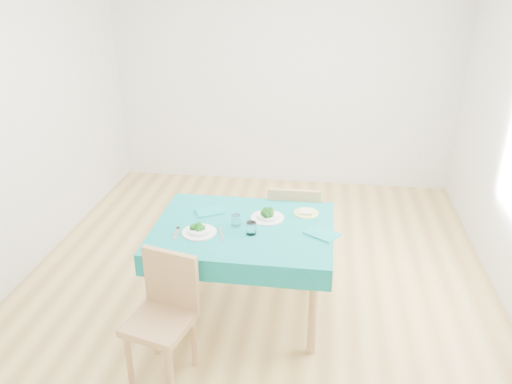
# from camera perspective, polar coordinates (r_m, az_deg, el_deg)

# --- Properties ---
(room_shell) EXTENTS (4.02, 4.52, 2.73)m
(room_shell) POSITION_cam_1_polar(r_m,az_deg,el_deg) (3.74, 0.00, 6.95)
(room_shell) COLOR #A98646
(room_shell) RESTS_ON ground
(table) EXTENTS (1.28, 0.97, 0.76)m
(table) POSITION_cam_1_polar(r_m,az_deg,el_deg) (3.80, -1.41, -8.98)
(table) COLOR #096A69
(table) RESTS_ON ground
(chair_near) EXTENTS (0.47, 0.50, 0.96)m
(chair_near) POSITION_cam_1_polar(r_m,az_deg,el_deg) (3.27, -11.04, -13.74)
(chair_near) COLOR #997348
(chair_near) RESTS_ON ground
(chair_far) EXTENTS (0.44, 0.48, 1.06)m
(chair_far) POSITION_cam_1_polar(r_m,az_deg,el_deg) (4.28, 4.38, -2.59)
(chair_far) COLOR #997348
(chair_far) RESTS_ON ground
(bowl_near) EXTENTS (0.24, 0.24, 0.07)m
(bowl_near) POSITION_cam_1_polar(r_m,az_deg,el_deg) (3.52, -6.53, -4.17)
(bowl_near) COLOR white
(bowl_near) RESTS_ON table
(bowl_far) EXTENTS (0.25, 0.25, 0.08)m
(bowl_far) POSITION_cam_1_polar(r_m,az_deg,el_deg) (3.70, 1.32, -2.53)
(bowl_far) COLOR white
(bowl_far) RESTS_ON table
(fork_near) EXTENTS (0.05, 0.18, 0.00)m
(fork_near) POSITION_cam_1_polar(r_m,az_deg,el_deg) (3.56, -9.09, -4.67)
(fork_near) COLOR silver
(fork_near) RESTS_ON table
(knife_near) EXTENTS (0.09, 0.21, 0.00)m
(knife_near) POSITION_cam_1_polar(r_m,az_deg,el_deg) (3.50, -3.96, -4.87)
(knife_near) COLOR silver
(knife_near) RESTS_ON table
(fork_far) EXTENTS (0.04, 0.17, 0.00)m
(fork_far) POSITION_cam_1_polar(r_m,az_deg,el_deg) (3.72, -0.11, -2.98)
(fork_far) COLOR silver
(fork_far) RESTS_ON table
(knife_far) EXTENTS (0.05, 0.22, 0.00)m
(knife_far) POSITION_cam_1_polar(r_m,az_deg,el_deg) (3.59, 7.06, -4.22)
(knife_far) COLOR silver
(knife_far) RESTS_ON table
(napkin_near) EXTENTS (0.24, 0.22, 0.01)m
(napkin_near) POSITION_cam_1_polar(r_m,az_deg,el_deg) (3.82, -5.40, -2.26)
(napkin_near) COLOR #0D7573
(napkin_near) RESTS_ON table
(napkin_far) EXTENTS (0.27, 0.25, 0.01)m
(napkin_far) POSITION_cam_1_polar(r_m,az_deg,el_deg) (3.53, 7.56, -4.74)
(napkin_far) COLOR #0D7573
(napkin_far) RESTS_ON table
(tumbler_center) EXTENTS (0.07, 0.07, 0.08)m
(tumbler_center) POSITION_cam_1_polar(r_m,az_deg,el_deg) (3.60, -2.30, -3.25)
(tumbler_center) COLOR white
(tumbler_center) RESTS_ON table
(tumbler_side) EXTENTS (0.07, 0.07, 0.09)m
(tumbler_side) POSITION_cam_1_polar(r_m,az_deg,el_deg) (3.49, -0.55, -4.16)
(tumbler_side) COLOR white
(tumbler_side) RESTS_ON table
(side_plate) EXTENTS (0.19, 0.19, 0.01)m
(side_plate) POSITION_cam_1_polar(r_m,az_deg,el_deg) (3.80, 5.76, -2.41)
(side_plate) COLOR #BDD869
(side_plate) RESTS_ON table
(bread_slice) EXTENTS (0.10, 0.10, 0.01)m
(bread_slice) POSITION_cam_1_polar(r_m,az_deg,el_deg) (3.80, 5.77, -2.25)
(bread_slice) COLOR beige
(bread_slice) RESTS_ON side_plate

